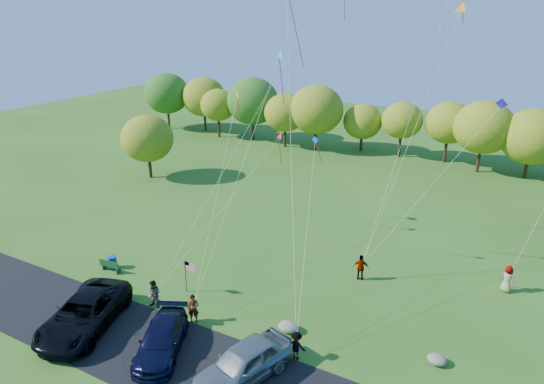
{
  "coord_description": "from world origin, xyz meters",
  "views": [
    {
      "loc": [
        13.95,
        -19.92,
        17.71
      ],
      "look_at": [
        -0.2,
        6.0,
        6.33
      ],
      "focal_mm": 32.0,
      "sensor_mm": 36.0,
      "label": 1
    }
  ],
  "objects": [
    {
      "name": "flyer_a",
      "position": [
        -1.81,
        -0.8,
        0.91
      ],
      "size": [
        0.8,
        0.72,
        1.83
      ],
      "primitive_type": "imported",
      "rotation": [
        0.0,
        0.0,
        0.56
      ],
      "color": "#4C4C59",
      "rests_on": "ground"
    },
    {
      "name": "minivan_dark",
      "position": [
        -7.0,
        -4.36,
        1.01
      ],
      "size": [
        5.12,
        7.51,
        1.91
      ],
      "primitive_type": "imported",
      "rotation": [
        0.0,
        0.0,
        0.31
      ],
      "color": "black",
      "rests_on": "asphalt_lane"
    },
    {
      "name": "boulder_near",
      "position": [
        3.57,
        1.06,
        0.3
      ],
      "size": [
        1.22,
        0.95,
        0.61
      ],
      "primitive_type": "ellipsoid",
      "color": "gray",
      "rests_on": "ground"
    },
    {
      "name": "minivan_silver",
      "position": [
        3.34,
        -3.46,
        1.01
      ],
      "size": [
        3.76,
        6.0,
        1.9
      ],
      "primitive_type": "imported",
      "rotation": [
        0.0,
        0.0,
        -0.29
      ],
      "color": "gray",
      "rests_on": "asphalt_lane"
    },
    {
      "name": "flag_assembly",
      "position": [
        -3.97,
        1.57,
        1.73
      ],
      "size": [
        0.86,
        0.56,
        2.33
      ],
      "color": "black",
      "rests_on": "ground"
    },
    {
      "name": "treeline",
      "position": [
        0.99,
        36.69,
        4.78
      ],
      "size": [
        76.99,
        28.05,
        8.2
      ],
      "color": "#3C2516",
      "rests_on": "ground"
    },
    {
      "name": "boulder_far",
      "position": [
        11.7,
        2.39,
        0.27
      ],
      "size": [
        1.03,
        0.86,
        0.54
      ],
      "primitive_type": "ellipsoid",
      "color": "gray",
      "rests_on": "ground"
    },
    {
      "name": "trash_barrel",
      "position": [
        -10.84,
        1.52,
        0.46
      ],
      "size": [
        0.61,
        0.61,
        0.91
      ],
      "primitive_type": "cylinder",
      "color": "#0C35B6",
      "rests_on": "ground"
    },
    {
      "name": "kites_aloft",
      "position": [
        2.18,
        12.52,
        17.24
      ],
      "size": [
        23.51,
        11.32,
        13.65
      ],
      "color": "#DA185E",
      "rests_on": "ground"
    },
    {
      "name": "asphalt_lane",
      "position": [
        0.0,
        -4.0,
        0.03
      ],
      "size": [
        44.0,
        6.0,
        0.06
      ],
      "primitive_type": "cube",
      "color": "black",
      "rests_on": "ground"
    },
    {
      "name": "minivan_navy",
      "position": [
        -1.64,
        -3.85,
        0.83
      ],
      "size": [
        4.19,
        5.69,
        1.53
      ],
      "primitive_type": "imported",
      "rotation": [
        0.0,
        0.0,
        0.44
      ],
      "color": "black",
      "rests_on": "asphalt_lane"
    },
    {
      "name": "flyer_d",
      "position": [
        5.36,
        8.57,
        0.93
      ],
      "size": [
        1.17,
        0.73,
        1.86
      ],
      "primitive_type": "imported",
      "rotation": [
        0.0,
        0.0,
        3.41
      ],
      "color": "#4C4C59",
      "rests_on": "ground"
    },
    {
      "name": "flyer_b",
      "position": [
        -4.83,
        -0.8,
        0.94
      ],
      "size": [
        0.95,
        0.75,
        1.88
      ],
      "primitive_type": "imported",
      "rotation": [
        0.0,
        0.0,
        0.05
      ],
      "color": "#4C4C59",
      "rests_on": "ground"
    },
    {
      "name": "flyer_c",
      "position": [
        4.99,
        -0.8,
        0.82
      ],
      "size": [
        1.1,
        0.68,
        1.64
      ],
      "primitive_type": "imported",
      "rotation": [
        0.0,
        0.0,
        3.21
      ],
      "color": "#4C4C59",
      "rests_on": "ground"
    },
    {
      "name": "flyer_e",
      "position": [
        14.31,
        11.77,
        0.94
      ],
      "size": [
        1.09,
        0.96,
        1.87
      ],
      "primitive_type": "imported",
      "rotation": [
        0.0,
        0.0,
        2.64
      ],
      "color": "#4C4C59",
      "rests_on": "ground"
    },
    {
      "name": "park_bench",
      "position": [
        -10.59,
        1.03,
        0.48
      ],
      "size": [
        1.64,
        0.48,
        0.91
      ],
      "rotation": [
        0.0,
        0.0,
        0.11
      ],
      "color": "#163C19",
      "rests_on": "ground"
    },
    {
      "name": "ground",
      "position": [
        0.0,
        0.0,
        0.0
      ],
      "size": [
        140.0,
        140.0,
        0.0
      ],
      "primitive_type": "plane",
      "color": "#2D5718",
      "rests_on": "ground"
    }
  ]
}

